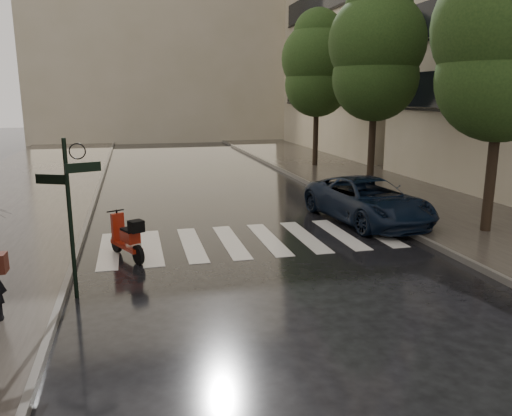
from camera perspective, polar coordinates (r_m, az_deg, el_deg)
name	(u,v)px	position (r m, az deg, el deg)	size (l,w,h in m)	color
ground	(144,369)	(7.72, -12.69, -17.56)	(120.00, 120.00, 0.00)	black
sidewalk_near	(3,206)	(19.59, -26.90, 0.19)	(6.00, 60.00, 0.12)	#38332D
sidewalk_far	(386,188)	(21.64, 14.61, 2.24)	(5.50, 60.00, 0.12)	#38332D
curb_near	(94,201)	(19.12, -17.99, 0.72)	(0.12, 60.00, 0.16)	#595651
curb_far	(323,190)	(20.46, 7.69, 2.00)	(0.12, 60.00, 0.16)	#595651
crosswalk	(250,240)	(13.58, -0.71, -3.70)	(7.85, 3.20, 0.01)	silver
signpost	(70,206)	(9.97, -20.53, 0.23)	(1.17, 0.29, 3.10)	black
haussmann_far	(377,13)	(37.00, 13.64, 20.81)	(8.00, 16.00, 18.50)	tan
backdrop_building	(162,20)	(45.20, -10.64, 20.37)	(22.00, 6.00, 20.00)	tan
tree_near	(505,38)	(15.18, 26.60, 17.01)	(3.80, 3.80, 7.99)	black
tree_mid	(376,50)	(21.03, 13.60, 17.16)	(3.80, 3.80, 8.34)	black
tree_far	(317,64)	(27.50, 7.04, 16.01)	(3.80, 3.80, 8.16)	black
scooter	(127,238)	(12.35, -14.48, -3.38)	(0.89, 1.54, 1.09)	black
parked_car	(367,200)	(15.84, 12.61, 0.88)	(2.25, 4.88, 1.36)	black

